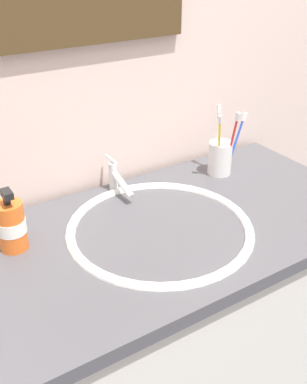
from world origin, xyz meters
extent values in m
cube|color=beige|center=(0.00, 0.31, 1.20)|extent=(2.38, 0.04, 2.40)
cube|color=silver|center=(0.00, 0.00, 0.40)|extent=(1.13, 0.52, 0.81)
cube|color=#4C4C51|center=(0.00, 0.00, 0.83)|extent=(1.18, 0.55, 0.03)
ellipsoid|color=white|center=(0.01, 0.00, 0.80)|extent=(0.40, 0.40, 0.09)
torus|color=white|center=(0.01, 0.00, 0.84)|extent=(0.46, 0.46, 0.02)
cylinder|color=#595B60|center=(0.01, 0.00, 0.76)|extent=(0.03, 0.03, 0.01)
cylinder|color=silver|center=(0.01, 0.24, 0.88)|extent=(0.02, 0.02, 0.08)
cylinder|color=silver|center=(0.01, 0.19, 0.88)|extent=(0.02, 0.11, 0.05)
cylinder|color=silver|center=(0.01, 0.25, 0.93)|extent=(0.01, 0.05, 0.01)
cylinder|color=white|center=(0.33, 0.16, 0.89)|extent=(0.07, 0.07, 0.10)
cylinder|color=red|center=(0.34, 0.13, 0.94)|extent=(0.01, 0.04, 0.19)
cube|color=white|center=(0.35, 0.11, 1.03)|extent=(0.01, 0.02, 0.03)
cylinder|color=white|center=(0.34, 0.18, 0.94)|extent=(0.02, 0.03, 0.19)
cube|color=white|center=(0.34, 0.19, 1.03)|extent=(0.01, 0.02, 0.03)
cylinder|color=yellow|center=(0.31, 0.14, 0.94)|extent=(0.04, 0.03, 0.18)
cube|color=white|center=(0.29, 0.13, 1.03)|extent=(0.02, 0.02, 0.03)
cylinder|color=blue|center=(0.37, 0.15, 0.93)|extent=(0.05, 0.02, 0.17)
cube|color=white|center=(0.40, 0.14, 1.01)|extent=(0.02, 0.01, 0.03)
cylinder|color=orange|center=(-0.31, 0.12, 0.90)|extent=(0.06, 0.06, 0.12)
cylinder|color=black|center=(-0.31, 0.12, 0.97)|extent=(0.02, 0.02, 0.02)
cube|color=black|center=(-0.31, 0.10, 0.99)|extent=(0.02, 0.04, 0.02)
cylinder|color=white|center=(-0.31, 0.12, 0.90)|extent=(0.07, 0.07, 0.03)
camera|label=1|loc=(-0.51, -0.79, 1.48)|focal=43.47mm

